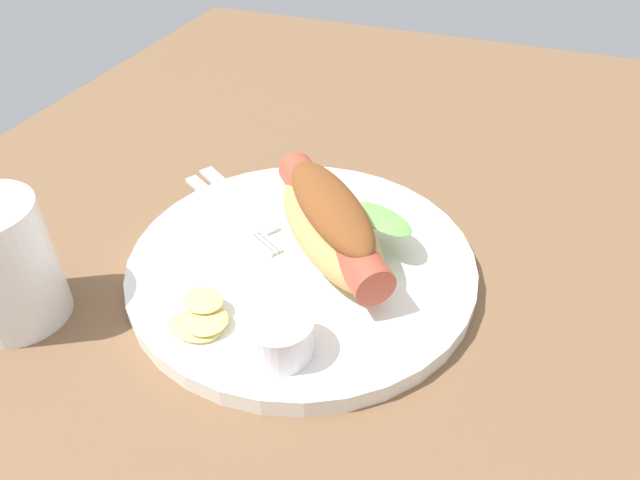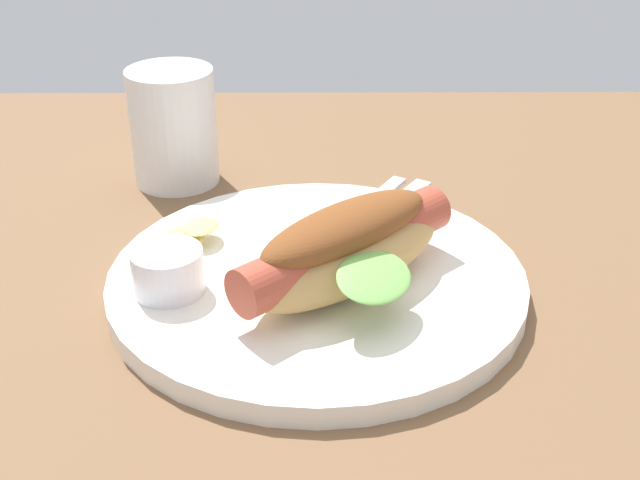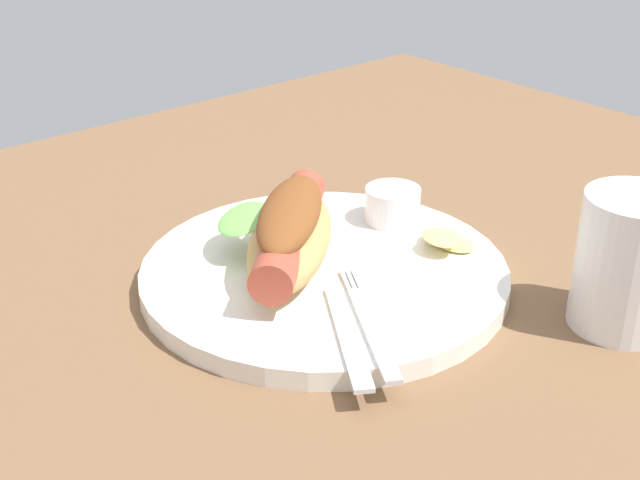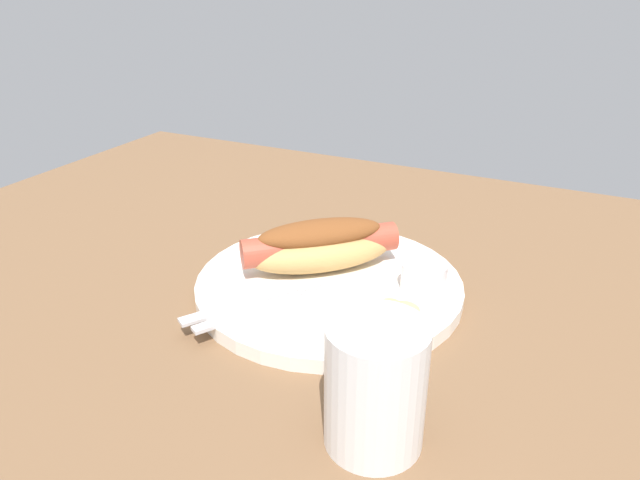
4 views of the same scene
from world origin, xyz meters
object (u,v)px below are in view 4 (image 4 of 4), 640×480
Objects in this scene: fork at (260,309)px; chips_pile at (401,313)px; plate at (329,285)px; sauce_ramekin at (424,276)px; knife at (241,305)px; drinking_cup at (375,386)px; hot_dog at (322,244)px.

chips_pile is (-13.33, -4.77, 0.48)cm from fork.
chips_pile reaches higher than plate.
sauce_ramekin is (-10.07, -2.41, 2.35)cm from plate.
knife is 21.16cm from drinking_cup.
chips_pile is at bearing 87.60° from sauce_ramekin.
fork is at bearing -52.77° from knife.
fork is at bearing 68.40° from plate.
drinking_cup reaches higher than fork.
plate is 10.74cm from chips_pile.
sauce_ramekin is at bearing -92.40° from chips_pile.
sauce_ramekin reaches higher than chips_pile.
hot_dog is (1.99, -2.25, 3.74)cm from plate.
sauce_ramekin reaches higher than plate.
plate is 2.17× the size of fork.
fork is 2.78× the size of chips_pile.
chips_pile is at bearing -70.45° from hot_dog.
fork is (3.53, 8.92, 1.00)cm from plate.
sauce_ramekin is 0.47× the size of drinking_cup.
sauce_ramekin is 17.75cm from fork.
hot_dog is 12.26cm from knife.
fork is (13.60, 11.33, -1.35)cm from sauce_ramekin.
knife is (2.19, 0.17, -0.02)cm from fork.
sauce_ramekin is 21.68cm from drinking_cup.
fork and knife have the same top height.
fork is 14.16cm from chips_pile.
drinking_cup is (-2.57, 21.43, 2.03)cm from sauce_ramekin.
hot_dog is 11.61cm from fork.
hot_dog is 1.22× the size of fork.
hot_dog reaches higher than chips_pile.
chips_pile is 0.47× the size of drinking_cup.
hot_dog is 3.39× the size of sauce_ramekin.
drinking_cup is (-2.85, 14.87, 2.90)cm from chips_pile.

